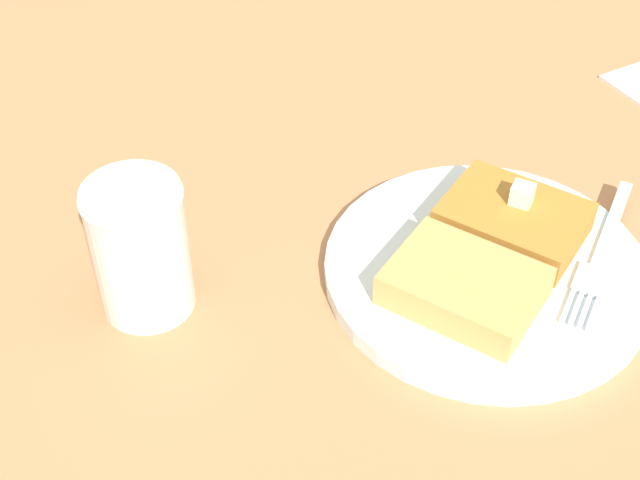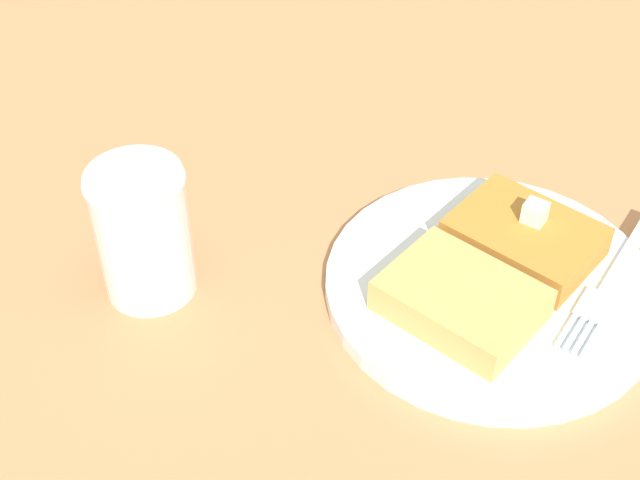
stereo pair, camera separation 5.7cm
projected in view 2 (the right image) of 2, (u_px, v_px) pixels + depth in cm
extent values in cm
cube|color=#B2774B|center=(469.00, 190.00, 70.12)|extent=(129.38, 129.38, 2.14)
cylinder|color=white|center=(490.00, 287.00, 59.86)|extent=(22.22, 22.22, 1.19)
torus|color=#333038|center=(491.00, 285.00, 59.73)|extent=(22.22, 22.22, 0.80)
cube|color=#AE722B|center=(524.00, 238.00, 60.84)|extent=(9.01, 10.79, 2.36)
cube|color=tan|center=(461.00, 300.00, 56.50)|extent=(9.01, 10.79, 2.36)
cube|color=#F8E9C9|center=(535.00, 212.00, 59.86)|extent=(1.77, 1.86, 1.50)
cube|color=silver|center=(630.00, 251.00, 61.35)|extent=(9.72, 4.20, 0.36)
cube|color=silver|center=(596.00, 307.00, 57.40)|extent=(3.38, 3.01, 0.36)
cube|color=silver|center=(591.00, 342.00, 55.21)|extent=(3.12, 1.37, 0.36)
cube|color=silver|center=(583.00, 338.00, 55.44)|extent=(3.12, 1.37, 0.36)
cube|color=silver|center=(575.00, 334.00, 55.66)|extent=(3.12, 1.37, 0.36)
cube|color=silver|center=(566.00, 331.00, 55.89)|extent=(3.12, 1.37, 0.36)
cylinder|color=#5B2510|center=(146.00, 247.00, 58.46)|extent=(5.67, 5.67, 7.02)
cylinder|color=silver|center=(143.00, 233.00, 57.59)|extent=(6.16, 6.16, 9.58)
torus|color=silver|center=(134.00, 180.00, 54.68)|extent=(6.42, 6.42, 0.50)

